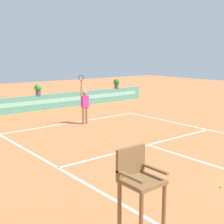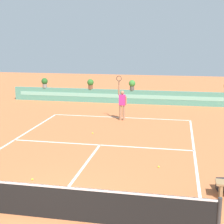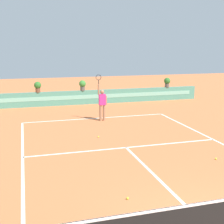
{
  "view_description": "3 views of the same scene",
  "coord_description": "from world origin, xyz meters",
  "px_view_note": "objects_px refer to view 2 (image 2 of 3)",
  "views": [
    {
      "loc": [
        -8.76,
        -2.15,
        3.64
      ],
      "look_at": [
        0.09,
        8.81,
        1.0
      ],
      "focal_mm": 49.98,
      "sensor_mm": 36.0,
      "label": 1
    },
    {
      "loc": [
        3.32,
        -7.73,
        4.68
      ],
      "look_at": [
        0.09,
        8.81,
        1.0
      ],
      "focal_mm": 54.45,
      "sensor_mm": 36.0,
      "label": 2
    },
    {
      "loc": [
        -3.9,
        -5.1,
        4.11
      ],
      "look_at": [
        0.09,
        8.81,
        1.0
      ],
      "focal_mm": 49.52,
      "sensor_mm": 36.0,
      "label": 3
    }
  ],
  "objects_px": {
    "tennis_ball_by_sideline": "(159,167)",
    "potted_plant_centre": "(132,84)",
    "potted_plant_far_left": "(45,82)",
    "potted_plant_left": "(90,83)",
    "tennis_player": "(122,102)",
    "tennis_ball_near_baseline": "(93,133)",
    "tennis_ball_mid_court": "(32,179)"
  },
  "relations": [
    {
      "from": "tennis_ball_by_sideline",
      "to": "potted_plant_centre",
      "type": "relative_size",
      "value": 0.09
    },
    {
      "from": "potted_plant_far_left",
      "to": "potted_plant_left",
      "type": "bearing_deg",
      "value": 0.0
    },
    {
      "from": "potted_plant_centre",
      "to": "potted_plant_far_left",
      "type": "height_order",
      "value": "same"
    },
    {
      "from": "tennis_ball_by_sideline",
      "to": "potted_plant_far_left",
      "type": "relative_size",
      "value": 0.09
    },
    {
      "from": "tennis_player",
      "to": "tennis_ball_near_baseline",
      "type": "height_order",
      "value": "tennis_player"
    },
    {
      "from": "potted_plant_centre",
      "to": "potted_plant_left",
      "type": "xyz_separation_m",
      "value": [
        -3.1,
        0.0,
        0.0
      ]
    },
    {
      "from": "tennis_player",
      "to": "potted_plant_left",
      "type": "height_order",
      "value": "tennis_player"
    },
    {
      "from": "tennis_player",
      "to": "tennis_ball_by_sideline",
      "type": "height_order",
      "value": "tennis_player"
    },
    {
      "from": "potted_plant_left",
      "to": "tennis_ball_by_sideline",
      "type": "bearing_deg",
      "value": -64.74
    },
    {
      "from": "tennis_ball_mid_court",
      "to": "tennis_ball_by_sideline",
      "type": "height_order",
      "value": "same"
    },
    {
      "from": "tennis_ball_mid_court",
      "to": "potted_plant_centre",
      "type": "xyz_separation_m",
      "value": [
        1.44,
        14.17,
        1.38
      ]
    },
    {
      "from": "tennis_ball_mid_court",
      "to": "tennis_ball_by_sideline",
      "type": "xyz_separation_m",
      "value": [
        4.11,
        1.96,
        0.0
      ]
    },
    {
      "from": "tennis_player",
      "to": "potted_plant_far_left",
      "type": "bearing_deg",
      "value": 142.8
    },
    {
      "from": "potted_plant_left",
      "to": "potted_plant_far_left",
      "type": "relative_size",
      "value": 1.0
    },
    {
      "from": "tennis_player",
      "to": "tennis_ball_by_sideline",
      "type": "distance_m",
      "value": 7.55
    },
    {
      "from": "tennis_ball_near_baseline",
      "to": "potted_plant_centre",
      "type": "relative_size",
      "value": 0.09
    },
    {
      "from": "tennis_player",
      "to": "tennis_ball_mid_court",
      "type": "height_order",
      "value": "tennis_player"
    },
    {
      "from": "potted_plant_left",
      "to": "potted_plant_far_left",
      "type": "distance_m",
      "value": 3.58
    },
    {
      "from": "tennis_ball_mid_court",
      "to": "potted_plant_far_left",
      "type": "bearing_deg",
      "value": 110.29
    },
    {
      "from": "tennis_player",
      "to": "tennis_ball_by_sideline",
      "type": "xyz_separation_m",
      "value": [
        2.54,
        -7.04,
        -1.02
      ]
    },
    {
      "from": "potted_plant_centre",
      "to": "tennis_ball_by_sideline",
      "type": "bearing_deg",
      "value": -77.68
    },
    {
      "from": "potted_plant_left",
      "to": "potted_plant_far_left",
      "type": "xyz_separation_m",
      "value": [
        -3.58,
        0.0,
        0.0
      ]
    },
    {
      "from": "tennis_player",
      "to": "potted_plant_far_left",
      "type": "relative_size",
      "value": 3.57
    },
    {
      "from": "tennis_player",
      "to": "tennis_ball_mid_court",
      "type": "xyz_separation_m",
      "value": [
        -1.57,
        -9.0,
        -1.02
      ]
    },
    {
      "from": "tennis_ball_by_sideline",
      "to": "potted_plant_centre",
      "type": "height_order",
      "value": "potted_plant_centre"
    },
    {
      "from": "tennis_ball_mid_court",
      "to": "potted_plant_centre",
      "type": "distance_m",
      "value": 14.31
    },
    {
      "from": "tennis_ball_by_sideline",
      "to": "tennis_ball_near_baseline",
      "type": "bearing_deg",
      "value": 131.82
    },
    {
      "from": "tennis_ball_near_baseline",
      "to": "potted_plant_far_left",
      "type": "bearing_deg",
      "value": 125.15
    },
    {
      "from": "tennis_ball_near_baseline",
      "to": "tennis_player",
      "type": "bearing_deg",
      "value": 72.68
    },
    {
      "from": "tennis_ball_mid_court",
      "to": "potted_plant_far_left",
      "type": "relative_size",
      "value": 0.09
    },
    {
      "from": "potted_plant_far_left",
      "to": "tennis_ball_mid_court",
      "type": "bearing_deg",
      "value": -69.71
    },
    {
      "from": "tennis_ball_mid_court",
      "to": "tennis_player",
      "type": "bearing_deg",
      "value": 80.12
    }
  ]
}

